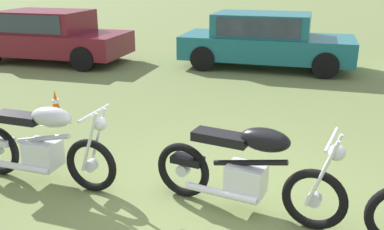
% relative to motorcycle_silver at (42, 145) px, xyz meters
% --- Properties ---
extents(ground_plane, '(120.00, 120.00, 0.00)m').
position_rel_motorcycle_silver_xyz_m(ground_plane, '(2.37, -0.26, -0.49)').
color(ground_plane, olive).
extents(motorcycle_silver, '(2.00, 0.64, 1.02)m').
position_rel_motorcycle_silver_xyz_m(motorcycle_silver, '(0.00, 0.00, 0.00)').
color(motorcycle_silver, black).
rests_on(motorcycle_silver, ground).
extents(motorcycle_black, '(2.07, 0.85, 1.02)m').
position_rel_motorcycle_silver_xyz_m(motorcycle_black, '(2.45, -0.19, -0.00)').
color(motorcycle_black, black).
rests_on(motorcycle_black, ground).
extents(car_burgundy, '(4.39, 2.22, 1.43)m').
position_rel_motorcycle_silver_xyz_m(car_burgundy, '(-3.62, 6.78, 0.31)').
color(car_burgundy, maroon).
rests_on(car_burgundy, ground).
extents(car_teal, '(4.58, 2.26, 1.43)m').
position_rel_motorcycle_silver_xyz_m(car_teal, '(2.35, 7.20, 0.31)').
color(car_teal, '#19606B').
rests_on(car_teal, ground).
extents(traffic_cone, '(0.25, 0.25, 0.46)m').
position_rel_motorcycle_silver_xyz_m(traffic_cone, '(-1.15, 2.42, -0.28)').
color(traffic_cone, '#EA590F').
rests_on(traffic_cone, ground).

